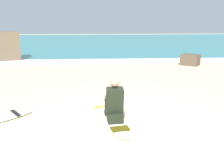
% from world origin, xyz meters
% --- Properties ---
extents(ground_plane, '(80.00, 80.00, 0.00)m').
position_xyz_m(ground_plane, '(0.00, 0.00, 0.00)').
color(ground_plane, beige).
extents(sea, '(80.00, 28.00, 0.10)m').
position_xyz_m(sea, '(0.00, 22.25, 0.05)').
color(sea, teal).
rests_on(sea, ground).
extents(breaking_foam, '(80.00, 0.90, 0.11)m').
position_xyz_m(breaking_foam, '(0.00, 8.55, 0.06)').
color(breaking_foam, white).
rests_on(breaking_foam, ground).
extents(surfboard_main, '(0.97, 2.37, 0.08)m').
position_xyz_m(surfboard_main, '(-0.23, 0.41, 0.04)').
color(surfboard_main, '#EFE5C6').
rests_on(surfboard_main, ground).
extents(surfer_seated, '(0.40, 0.72, 0.95)m').
position_xyz_m(surfer_seated, '(-0.16, 0.16, 0.44)').
color(surfer_seated, black).
rests_on(surfer_seated, surfboard_main).
extents(shoreline_rock, '(1.06, 1.04, 0.53)m').
position_xyz_m(shoreline_rock, '(4.14, 7.27, 0.27)').
color(shoreline_rock, brown).
rests_on(shoreline_rock, ground).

